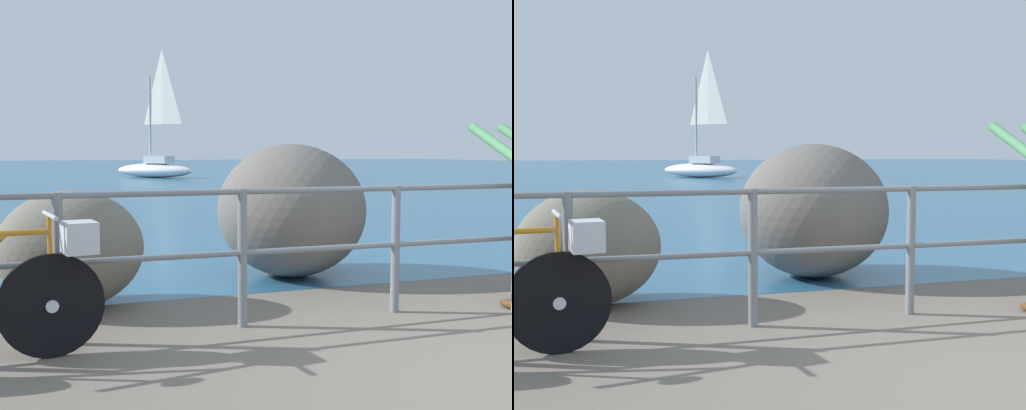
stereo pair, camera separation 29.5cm
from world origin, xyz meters
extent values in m
cube|color=#6B6056|center=(0.00, 20.00, -0.05)|extent=(120.00, 120.00, 0.10)
cube|color=#285B7F|center=(0.00, 47.76, 0.00)|extent=(120.00, 90.00, 0.01)
cylinder|color=slate|center=(-2.57, 1.77, 0.51)|extent=(0.07, 0.07, 1.02)
cylinder|color=slate|center=(-1.29, 1.77, 0.51)|extent=(0.07, 0.07, 1.02)
cylinder|color=slate|center=(0.00, 1.77, 0.51)|extent=(0.07, 0.07, 1.02)
cylinder|color=slate|center=(0.00, 1.77, 1.00)|extent=(7.72, 0.04, 0.04)
cylinder|color=slate|center=(0.00, 1.77, 0.55)|extent=(7.72, 0.04, 0.04)
cylinder|color=black|center=(-2.63, 1.49, 0.33)|extent=(0.66, 0.13, 0.66)
cylinder|color=#B7BCC6|center=(-2.63, 1.49, 0.33)|extent=(0.09, 0.07, 0.08)
cylinder|color=#B27219|center=(-2.63, 1.49, 0.62)|extent=(0.03, 0.03, 0.57)
cylinder|color=#B7BCC6|center=(-2.63, 1.49, 0.90)|extent=(0.10, 0.48, 0.03)
cube|color=#B7BCC6|center=(-2.45, 1.52, 0.75)|extent=(0.23, 0.27, 0.20)
cylinder|color=#4C8C59|center=(0.85, 1.68, 1.36)|extent=(0.15, 0.52, 0.34)
ellipsoid|color=#605B56|center=(-0.21, 3.44, 0.68)|extent=(1.52, 1.60, 1.37)
ellipsoid|color=#676256|center=(-2.44, 2.78, 0.49)|extent=(1.19, 1.06, 0.98)
ellipsoid|color=white|center=(2.89, 28.37, 0.36)|extent=(3.90, 4.15, 0.70)
cube|color=silver|center=(3.09, 28.15, 0.89)|extent=(1.46, 1.50, 0.36)
cylinder|color=#B2B2B7|center=(2.76, 28.52, 2.81)|extent=(0.10, 0.10, 4.20)
pyramid|color=white|center=(3.26, 27.96, 4.38)|extent=(1.11, 1.23, 3.57)
camera|label=1|loc=(-2.72, -2.60, 1.29)|focal=44.59mm
camera|label=2|loc=(-2.44, -2.69, 1.29)|focal=44.59mm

